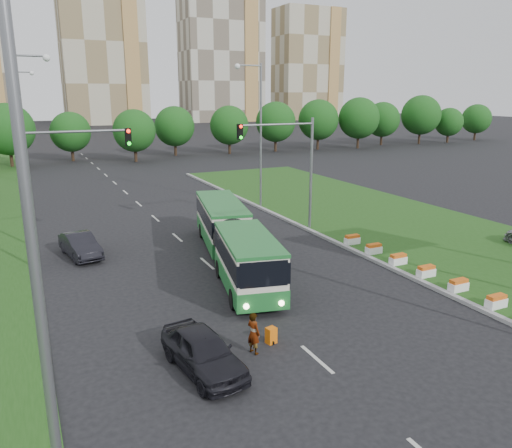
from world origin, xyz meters
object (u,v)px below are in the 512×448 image
pedestrian (254,333)px  traffic_mast_left (59,174)px  articulated_bus (230,238)px  car_left_far (80,245)px  traffic_mast_median (291,157)px  shopping_trolley (271,335)px  car_left_near (203,351)px

pedestrian → traffic_mast_left: bearing=3.5°
articulated_bus → car_left_far: size_ratio=3.54×
traffic_mast_median → traffic_mast_left: bearing=-176.2°
traffic_mast_left → shopping_trolley: 15.46m
traffic_mast_left → pedestrian: (5.44, -13.56, -4.52)m
car_left_near → shopping_trolley: (3.10, 0.75, -0.42)m
traffic_mast_left → articulated_bus: (8.58, -3.59, -3.80)m
shopping_trolley → car_left_near: bearing=-178.8°
car_left_far → pedestrian: pedestrian is taller
traffic_mast_left → articulated_bus: bearing=-22.7°
car_left_far → shopping_trolley: car_left_far is taller
car_left_far → articulated_bus: bearing=-43.6°
traffic_mast_median → articulated_bus: size_ratio=0.52×
traffic_mast_left → car_left_near: (3.30, -13.90, -4.61)m
traffic_mast_left → articulated_bus: size_ratio=0.52×
traffic_mast_median → car_left_far: 15.02m
traffic_mast_median → shopping_trolley: 17.38m
traffic_mast_left → car_left_far: 4.95m
car_left_far → shopping_trolley: 15.65m
traffic_mast_median → car_left_far: traffic_mast_median is taller
car_left_far → pedestrian: (4.56, -15.05, 0.12)m
car_left_near → pedestrian: size_ratio=2.63×
car_left_near → pedestrian: (2.14, 0.34, 0.09)m
traffic_mast_median → car_left_near: (-11.86, -14.90, -4.61)m
traffic_mast_median → shopping_trolley: (-8.76, -14.15, -5.02)m
pedestrian → car_left_far: bearing=-1.6°
pedestrian → car_left_near: bearing=80.6°
car_left_near → shopping_trolley: bearing=6.0°
traffic_mast_median → articulated_bus: (-6.58, -4.59, -3.80)m
car_left_far → car_left_near: bearing=-91.3°
traffic_mast_median → shopping_trolley: bearing=-121.8°
articulated_bus → shopping_trolley: size_ratio=23.36×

